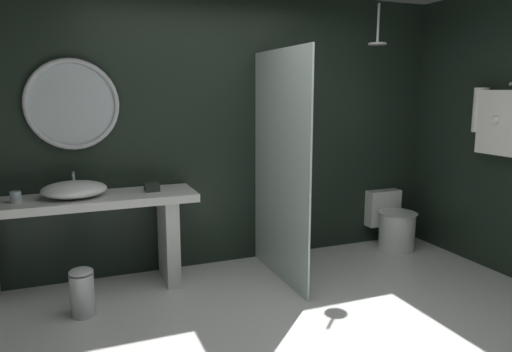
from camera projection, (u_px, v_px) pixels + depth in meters
back_wall_panel at (222, 131)px, 4.54m from camera, size 4.80×0.10×2.60m
side_wall_right at (502, 133)px, 4.35m from camera, size 0.10×2.47×2.60m
vanity_counter at (81, 227)px, 3.89m from camera, size 1.90×0.52×0.83m
vessel_sink at (74, 189)px, 3.81m from camera, size 0.51×0.42×0.18m
tumbler_cup at (16, 197)px, 3.65m from camera, size 0.08×0.08×0.09m
tissue_box at (152, 187)px, 4.07m from camera, size 0.12×0.13×0.06m
round_wall_mirror at (72, 104)px, 3.93m from camera, size 0.76×0.04×0.76m
shower_glass_panel at (280, 167)px, 4.15m from camera, size 0.02×1.14×2.03m
rain_shower_head at (378, 39)px, 4.53m from camera, size 0.17×0.17×0.38m
hanging_bathrobe at (502, 119)px, 4.18m from camera, size 0.20×0.62×0.64m
toilet at (393, 223)px, 5.12m from camera, size 0.40×0.56×0.59m
waste_bin at (82, 292)px, 3.55m from camera, size 0.18×0.18×0.38m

